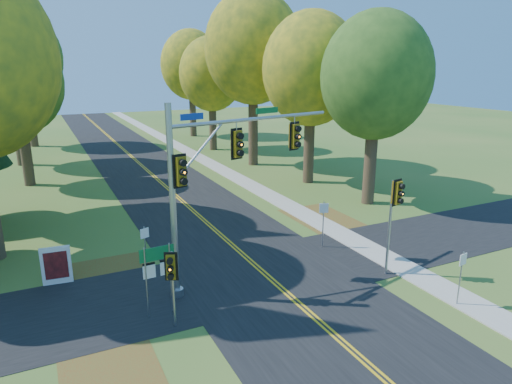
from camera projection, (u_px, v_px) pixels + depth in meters
name	position (u px, v px, depth m)	size (l,w,h in m)	color
ground	(284.00, 291.00, 19.36)	(160.00, 160.00, 0.00)	#356122
road_main	(284.00, 291.00, 19.36)	(8.00, 160.00, 0.02)	black
road_cross	(263.00, 273.00, 21.09)	(60.00, 6.00, 0.02)	black
centerline_left	(282.00, 291.00, 19.31)	(0.10, 160.00, 0.01)	gold
centerline_right	(287.00, 290.00, 19.39)	(0.10, 160.00, 0.01)	gold
sidewalk_east	(397.00, 264.00, 21.96)	(1.60, 160.00, 0.06)	#9E998E
leaf_patch_w_near	(111.00, 283.00, 20.09)	(4.00, 6.00, 0.00)	brown
leaf_patch_e	(334.00, 225.00, 27.41)	(3.50, 8.00, 0.00)	brown
tree_e_a	(376.00, 77.00, 29.51)	(7.20, 7.20, 12.73)	#38281C
tree_e_b	(312.00, 70.00, 35.06)	(7.60, 7.60, 13.33)	#38281C
tree_w_c	(17.00, 83.00, 34.40)	(6.80, 6.80, 11.91)	#38281C
tree_e_c	(253.00, 49.00, 41.15)	(8.80, 8.80, 15.79)	#38281C
tree_w_d	(9.00, 59.00, 41.21)	(8.20, 8.20, 14.56)	#38281C
tree_e_d	(212.00, 74.00, 49.50)	(7.00, 7.00, 12.32)	#38281C
tree_w_e	(24.00, 57.00, 51.08)	(8.40, 8.40, 14.97)	#38281C
tree_e_e	(191.00, 65.00, 59.03)	(7.80, 7.80, 13.74)	#38281C
traffic_mast	(218.00, 169.00, 18.90)	(8.53, 2.58, 7.94)	#989CA1
east_signal_pole	(395.00, 203.00, 19.93)	(0.52, 0.61, 4.54)	#9C9FA4
ped_signal_pole	(172.00, 272.00, 16.06)	(0.44, 0.54, 3.01)	#93959B
route_sign_cluster	(158.00, 266.00, 17.08)	(1.33, 0.16, 2.85)	gray
info_kiosk	(56.00, 266.00, 19.84)	(1.25, 0.30, 1.71)	silver
reg_sign_e_north	(323.00, 216.00, 23.61)	(0.46, 0.20, 2.50)	gray
reg_sign_e_south	(462.00, 269.00, 17.84)	(0.44, 0.10, 2.30)	gray
reg_sign_w	(145.00, 241.00, 20.69)	(0.41, 0.18, 2.26)	gray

